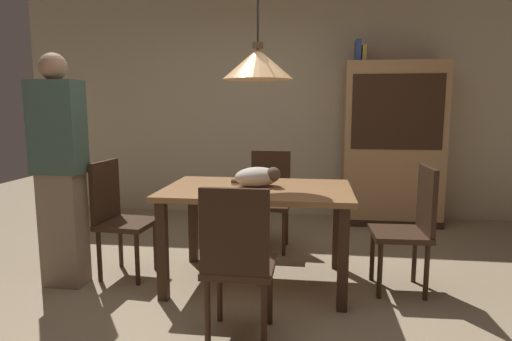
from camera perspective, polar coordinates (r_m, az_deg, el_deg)
ground at (r=3.15m, az=-1.99°, el=-17.10°), size 10.00×10.00×0.00m
back_wall at (r=5.47m, az=2.61°, el=9.39°), size 6.40×0.10×2.90m
dining_table at (r=3.30m, az=0.22°, el=-3.98°), size 1.40×0.90×0.75m
chair_near_front at (r=2.50m, az=-2.42°, el=-11.35°), size 0.40×0.40×0.93m
chair_far_back at (r=4.18m, az=1.79°, el=-3.25°), size 0.41×0.41×0.93m
chair_right_side at (r=3.39m, az=19.66°, el=-6.55°), size 0.41×0.41×0.93m
chair_left_side at (r=3.65m, az=-17.67°, el=-5.37°), size 0.43×0.43×0.93m
cat_sleeping at (r=3.31m, az=0.31°, el=-0.82°), size 0.41×0.33×0.16m
pendant_lamp at (r=3.24m, az=0.23°, el=13.83°), size 0.52×0.52×1.30m
hutch_bookcase at (r=5.22m, az=17.42°, el=2.90°), size 1.12×0.45×1.85m
book_blue_wide at (r=5.18m, az=13.20°, el=15.00°), size 0.06×0.24×0.24m
book_yellow_short at (r=5.18m, az=13.93°, el=14.64°), size 0.04×0.20×0.18m
person_standing at (r=3.54m, az=-24.30°, el=-0.05°), size 0.36×0.22×1.74m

